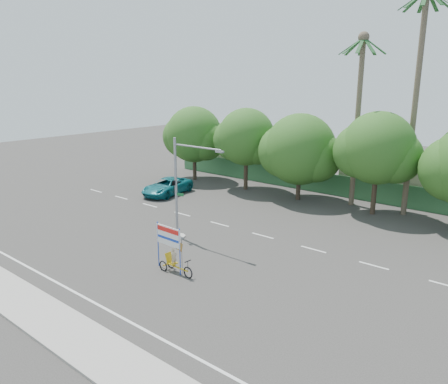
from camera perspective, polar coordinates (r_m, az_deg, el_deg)
The scene contains 14 objects.
ground at distance 26.76m, azimuth -8.49°, elevation -9.32°, with size 120.00×120.00×0.00m, color #33302D.
sidewalk_near at distance 22.99m, azimuth -22.93°, elevation -14.43°, with size 50.00×2.40×0.12m, color gray.
fence at distance 43.04m, azimuth 13.16°, elevation 1.08°, with size 38.00×0.08×2.00m, color #336B3D.
building_left at distance 51.59m, azimuth 5.53°, elevation 4.73°, with size 12.00×8.00×4.00m, color beige.
building_right at distance 44.34m, azimuth 25.14°, elevation 1.52°, with size 14.00×8.00×3.60m, color beige.
tree_far_left at distance 47.50m, azimuth -3.97°, elevation 7.29°, with size 7.14×6.00×7.96m.
tree_left at distance 42.98m, azimuth 2.87°, elevation 6.93°, with size 6.66×5.60×8.07m.
tree_center at distance 39.82m, azimuth 9.81°, elevation 5.27°, with size 7.62×6.40×7.85m.
tree_right at distance 36.78m, azimuth 19.38°, elevation 5.11°, with size 6.90×5.80×8.36m.
palm_tall at distance 37.15m, azimuth 23.94°, elevation 12.91°, with size 3.73×3.79×17.45m.
palm_short at distance 38.70m, azimuth 17.19°, elevation 11.13°, with size 3.73×3.79×14.45m.
traffic_signal at distance 29.86m, azimuth -5.87°, elevation -0.73°, with size 4.72×1.10×7.00m.
trike_billboard at distance 25.29m, azimuth -6.79°, elevation -7.93°, with size 2.85×0.66×2.80m.
pickup_truck at distance 42.06m, azimuth -7.43°, elevation 0.72°, with size 2.58×5.60×1.56m, color #0F676F.
Camera 1 is at (18.41, -16.16, 10.77)m, focal length 35.00 mm.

